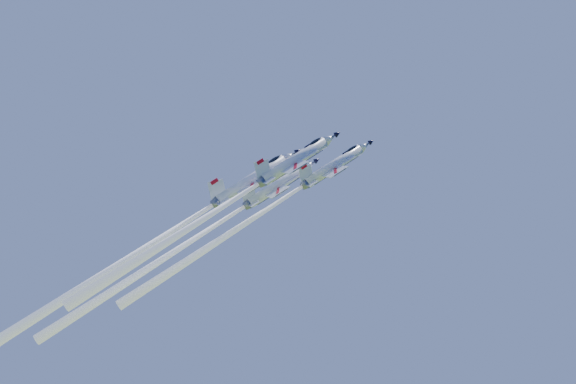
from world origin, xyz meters
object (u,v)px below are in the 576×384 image
Objects in this scene: jet_lead at (260,214)px; jet_left at (194,239)px; jet_slot at (145,248)px; jet_right at (218,209)px.

jet_left is (-10.24, -4.94, -4.01)m from jet_lead.
jet_lead is 0.81× the size of jet_slot.
jet_lead reaches higher than jet_left.
jet_right is (11.90, -6.89, 3.45)m from jet_left.
jet_right is 0.77× the size of jet_slot.
jet_right is at bearing -48.10° from jet_lead.
jet_right reaches higher than jet_left.
jet_right is (1.67, -11.83, -0.55)m from jet_lead.
jet_lead is 0.91× the size of jet_left.
jet_left reaches higher than jet_slot.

